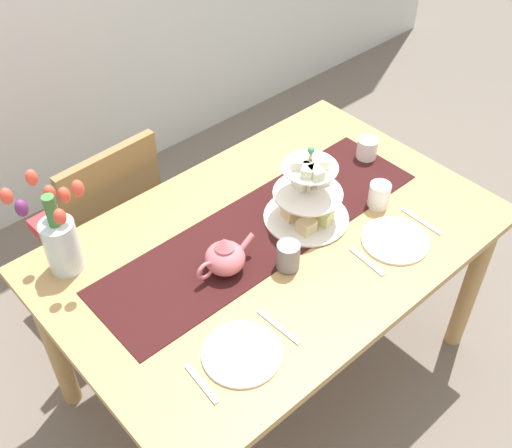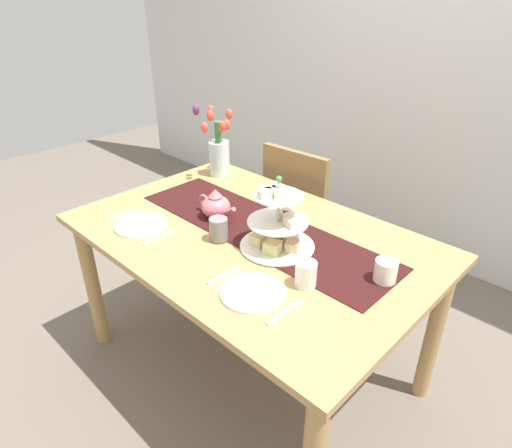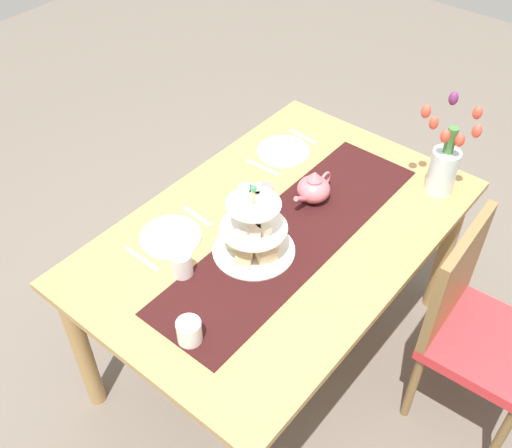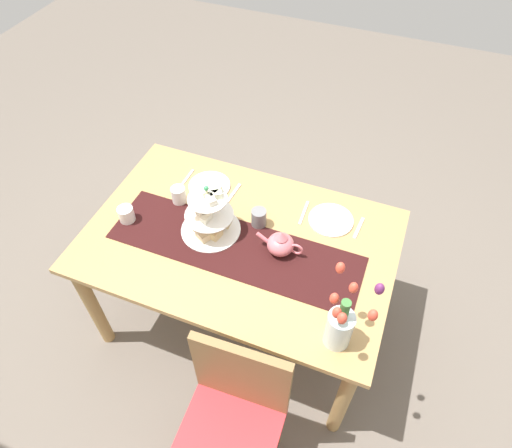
{
  "view_description": "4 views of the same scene",
  "coord_description": "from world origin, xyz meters",
  "views": [
    {
      "loc": [
        -1.06,
        -1.09,
        2.25
      ],
      "look_at": [
        -0.06,
        0.02,
        0.85
      ],
      "focal_mm": 44.01,
      "sensor_mm": 36.0,
      "label": 1
    },
    {
      "loc": [
        1.14,
        -1.14,
        1.69
      ],
      "look_at": [
        0.05,
        -0.01,
        0.83
      ],
      "focal_mm": 30.82,
      "sensor_mm": 36.0,
      "label": 2
    },
    {
      "loc": [
        1.32,
        0.97,
        2.32
      ],
      "look_at": [
        0.07,
        -0.06,
        0.79
      ],
      "focal_mm": 42.15,
      "sensor_mm": 36.0,
      "label": 3
    },
    {
      "loc": [
        -0.59,
        1.29,
        2.5
      ],
      "look_at": [
        -0.07,
        -0.06,
        0.84
      ],
      "focal_mm": 31.69,
      "sensor_mm": 36.0,
      "label": 4
    }
  ],
  "objects": [
    {
      "name": "dinner_plate_left",
      "position": [
        -0.39,
        -0.28,
        0.76
      ],
      "size": [
        0.23,
        0.23,
        0.01
      ],
      "primitive_type": "cylinder",
      "color": "white",
      "rests_on": "dining_table"
    },
    {
      "name": "knife_left",
      "position": [
        -0.25,
        -0.28,
        0.76
      ],
      "size": [
        0.02,
        0.17,
        0.01
      ],
      "primitive_type": "cube",
      "rotation": [
        0.0,
        0.0,
        0.04
      ],
      "color": "silver",
      "rests_on": "dining_table"
    },
    {
      "name": "knife_right",
      "position": [
        0.44,
        -0.28,
        0.76
      ],
      "size": [
        0.02,
        0.17,
        0.01
      ],
      "primitive_type": "cube",
      "rotation": [
        0.0,
        0.0,
        -0.02
      ],
      "color": "silver",
      "rests_on": "dining_table"
    },
    {
      "name": "table_runner",
      "position": [
        0.0,
        0.06,
        0.76
      ],
      "size": [
        1.25,
        0.35,
        0.0
      ],
      "primitive_type": "cube",
      "color": "black",
      "rests_on": "dining_table"
    },
    {
      "name": "mug_white_text",
      "position": [
        0.4,
        -0.12,
        0.81
      ],
      "size": [
        0.08,
        0.08,
        0.09
      ],
      "primitive_type": "cylinder",
      "color": "white",
      "rests_on": "dining_table"
    },
    {
      "name": "mug_grey",
      "position": [
        -0.06,
        -0.12,
        0.81
      ],
      "size": [
        0.08,
        0.08,
        0.09
      ],
      "primitive_type": "cylinder",
      "color": "slate",
      "rests_on": "table_runner"
    },
    {
      "name": "room_wall_rear",
      "position": [
        0.0,
        1.6,
        1.3
      ],
      "size": [
        6.0,
        0.08,
        2.6
      ],
      "primitive_type": "cube",
      "color": "silver",
      "rests_on": "ground_plane"
    },
    {
      "name": "cream_jug",
      "position": [
        0.58,
        0.09,
        0.8
      ],
      "size": [
        0.08,
        0.08,
        0.08
      ],
      "primitive_type": "cylinder",
      "color": "white",
      "rests_on": "dining_table"
    },
    {
      "name": "chair_left",
      "position": [
        -0.27,
        0.73,
        0.5
      ],
      "size": [
        0.44,
        0.44,
        0.91
      ],
      "color": "olive",
      "rests_on": "ground_plane"
    },
    {
      "name": "fork_right",
      "position": [
        0.15,
        -0.28,
        0.76
      ],
      "size": [
        0.03,
        0.15,
        0.01
      ],
      "primitive_type": "cube",
      "rotation": [
        0.0,
        0.0,
        -0.08
      ],
      "color": "silver",
      "rests_on": "dining_table"
    },
    {
      "name": "fork_left",
      "position": [
        -0.54,
        -0.28,
        0.76
      ],
      "size": [
        0.03,
        0.15,
        0.01
      ],
      "primitive_type": "cube",
      "rotation": [
        0.0,
        0.0,
        -0.09
      ],
      "color": "silver",
      "rests_on": "dining_table"
    },
    {
      "name": "tiered_cake_stand",
      "position": [
        0.16,
        0.0,
        0.85
      ],
      "size": [
        0.3,
        0.3,
        0.3
      ],
      "color": "beige",
      "rests_on": "table_runner"
    },
    {
      "name": "tulip_vase",
      "position": [
        -0.59,
        0.35,
        0.9
      ],
      "size": [
        0.19,
        0.22,
        0.39
      ],
      "color": "silver",
      "rests_on": "dining_table"
    },
    {
      "name": "dining_table",
      "position": [
        0.0,
        0.0,
        0.65
      ],
      "size": [
        1.53,
        1.0,
        0.76
      ],
      "color": "tan",
      "rests_on": "ground_plane"
    },
    {
      "name": "teapot",
      "position": [
        -0.22,
        0.0,
        0.82
      ],
      "size": [
        0.24,
        0.13,
        0.14
      ],
      "color": "#D66B75",
      "rests_on": "table_runner"
    },
    {
      "name": "dinner_plate_right",
      "position": [
        0.3,
        -0.28,
        0.76
      ],
      "size": [
        0.23,
        0.23,
        0.01
      ],
      "primitive_type": "cylinder",
      "color": "white",
      "rests_on": "dining_table"
    },
    {
      "name": "ground_plane",
      "position": [
        0.0,
        0.0,
        0.0
      ],
      "size": [
        8.0,
        8.0,
        0.0
      ],
      "primitive_type": "plane",
      "color": "#6B6056"
    }
  ]
}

